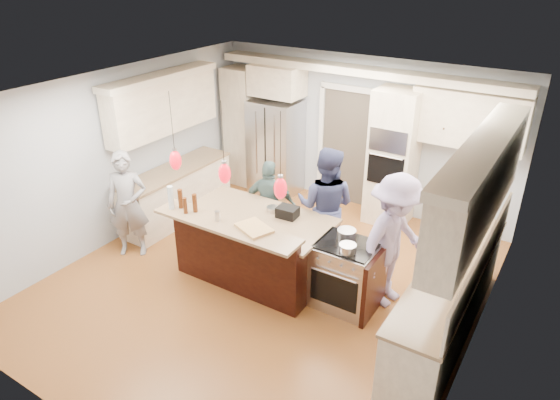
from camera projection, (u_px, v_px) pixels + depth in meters
The scene contains 22 objects.
ground_plane at pixel (267, 282), 7.10m from camera, with size 6.00×6.00×0.00m, color #AA632E.
room_shell at pixel (265, 163), 6.29m from camera, with size 5.54×6.04×2.72m.
refrigerator at pixel (276, 147), 9.44m from camera, with size 0.90×0.70×1.80m, color #B7B7BC.
oven_column at pixel (393, 158), 8.25m from camera, with size 0.72×0.69×2.30m.
back_upper_cabinets at pixel (317, 113), 8.81m from camera, with size 5.30×0.61×2.54m.
right_counter_run at pixel (459, 260), 5.68m from camera, with size 0.64×3.10×2.51m.
left_cabinets at pixel (172, 161), 8.41m from camera, with size 0.64×2.30×2.51m.
kitchen_island at pixel (255, 245), 7.06m from camera, with size 2.10×1.46×1.12m.
island_range at pixel (347, 275), 6.45m from camera, with size 0.82×0.71×0.92m.
pendant_lights at pixel (225, 173), 6.03m from camera, with size 1.75×0.15×1.03m.
person_bar_end at pixel (128, 205), 7.43m from camera, with size 0.61×0.40×1.66m, color gray.
person_far_left at pixel (326, 206), 7.23m from camera, with size 0.88×0.68×1.80m, color navy.
person_far_right at pixel (270, 205), 7.66m from camera, with size 0.84×0.35×1.44m, color #4B6968.
person_range_side at pixel (394, 242), 6.31m from camera, with size 1.18×0.68×1.83m, color #9D8DBE.
water_bottle at pixel (171, 198), 6.62m from camera, with size 0.08×0.08×0.33m, color silver.
beer_bottle_a at pixel (180, 199), 6.65m from camera, with size 0.07×0.07×0.27m, color #4C230D.
beer_bottle_b at pixel (185, 206), 6.52m from camera, with size 0.06×0.06×0.22m, color #4C230D.
beer_bottle_c at pixel (195, 203), 6.55m from camera, with size 0.06×0.06×0.26m, color #4C230D.
drink_can at pixel (217, 216), 6.36m from camera, with size 0.07×0.07×0.13m, color #B7B7BC.
cutting_board at pixel (254, 228), 6.18m from camera, with size 0.45×0.32×0.03m, color tan.
pot_large at pixel (347, 235), 6.32m from camera, with size 0.24×0.24×0.14m, color #B7B7BC.
pot_small at pixel (348, 248), 6.06m from camera, with size 0.21×0.21×0.11m, color #B7B7BC.
Camera 1 is at (3.29, -4.84, 4.18)m, focal length 32.00 mm.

